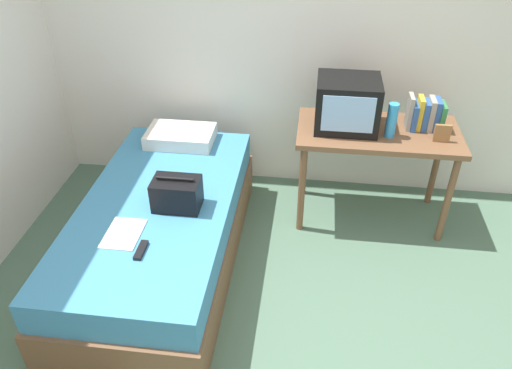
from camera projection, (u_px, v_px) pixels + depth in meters
The scene contains 12 objects.
ground_plane at pixel (264, 367), 2.82m from camera, with size 8.00×8.00×0.00m, color #4C6B56.
wall_back at pixel (295, 31), 3.72m from camera, with size 5.20×0.10×2.60m, color silver.
bed at pixel (161, 232), 3.40m from camera, with size 1.00×2.00×0.53m.
desk at pixel (377, 142), 3.60m from camera, with size 1.16×0.60×0.77m.
tv at pixel (347, 104), 3.49m from camera, with size 0.44×0.39×0.36m.
water_bottle at pixel (392, 120), 3.40m from camera, with size 0.07×0.07×0.25m, color #3399DB.
book_row at pixel (425, 114), 3.51m from camera, with size 0.25×0.17×0.25m.
picture_frame at pixel (442, 133), 3.37m from camera, with size 0.11×0.02×0.13m, color olive.
pillow at pixel (181, 136), 3.85m from camera, with size 0.51×0.34×0.10m, color silver.
handbag at pixel (177, 194), 3.14m from camera, with size 0.30×0.20×0.23m.
magazine at pixel (123, 234), 2.97m from camera, with size 0.21×0.29×0.01m, color white.
remote_dark at pixel (141, 250), 2.84m from camera, with size 0.04×0.16×0.02m, color black.
Camera 1 is at (0.17, -1.72, 2.46)m, focal length 34.75 mm.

